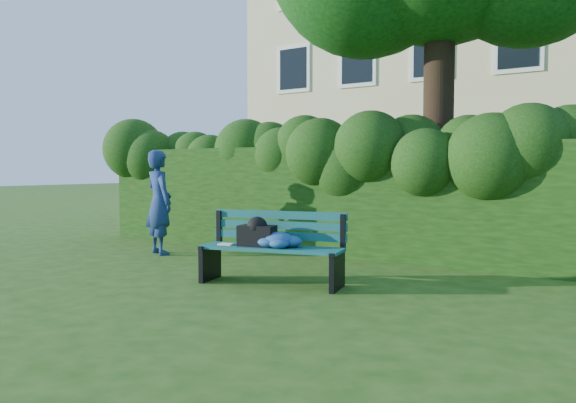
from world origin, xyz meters
The scene contains 5 objects.
ground centered at (0.00, 0.00, 0.00)m, with size 80.00×80.00×0.00m, color #224B10.
apartment_building centered at (0.00, 13.99, 6.00)m, with size 16.00×8.08×12.00m.
hedge centered at (0.00, 2.20, 0.90)m, with size 10.00×1.00×1.80m.
park_bench centered at (0.51, -0.55, 0.50)m, with size 1.86×0.95×0.89m.
man_reading centered at (-2.45, 0.41, 0.87)m, with size 0.63×0.41×1.73m, color navy.
Camera 1 is at (4.48, -6.15, 1.43)m, focal length 35.00 mm.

